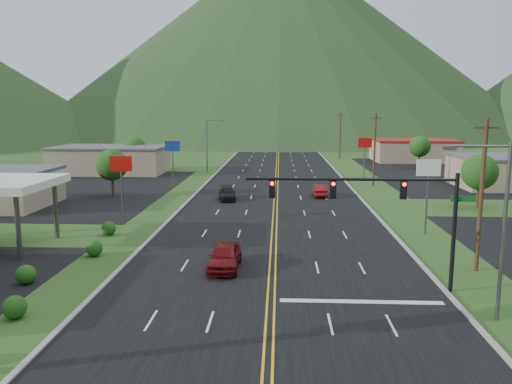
{
  "coord_description": "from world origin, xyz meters",
  "views": [
    {
      "loc": [
        0.43,
        -14.46,
        10.53
      ],
      "look_at": [
        -1.31,
        21.98,
        4.5
      ],
      "focal_mm": 35.0,
      "sensor_mm": 36.0,
      "label": 1
    }
  ],
  "objects_px": {
    "car_red_near": "(225,257)",
    "streetlight_west": "(209,142)",
    "traffic_signal": "(385,201)",
    "car_red_far": "(320,191)",
    "car_dark_mid": "(227,194)",
    "streetlight_east": "(498,220)"
  },
  "relations": [
    {
      "from": "traffic_signal",
      "to": "car_red_far",
      "type": "distance_m",
      "value": 32.54
    },
    {
      "from": "car_red_near",
      "to": "streetlight_west",
      "type": "bearing_deg",
      "value": 100.21
    },
    {
      "from": "streetlight_east",
      "to": "streetlight_west",
      "type": "relative_size",
      "value": 1.0
    },
    {
      "from": "traffic_signal",
      "to": "streetlight_west",
      "type": "bearing_deg",
      "value": 107.97
    },
    {
      "from": "traffic_signal",
      "to": "car_red_near",
      "type": "height_order",
      "value": "traffic_signal"
    },
    {
      "from": "traffic_signal",
      "to": "car_dark_mid",
      "type": "distance_m",
      "value": 32.14
    },
    {
      "from": "streetlight_west",
      "to": "car_red_near",
      "type": "bearing_deg",
      "value": -80.8
    },
    {
      "from": "streetlight_east",
      "to": "car_dark_mid",
      "type": "relative_size",
      "value": 1.88
    },
    {
      "from": "car_red_far",
      "to": "traffic_signal",
      "type": "bearing_deg",
      "value": 92.0
    },
    {
      "from": "car_red_far",
      "to": "streetlight_east",
      "type": "bearing_deg",
      "value": 99.14
    },
    {
      "from": "car_red_near",
      "to": "car_red_far",
      "type": "distance_m",
      "value": 29.93
    },
    {
      "from": "traffic_signal",
      "to": "car_red_far",
      "type": "xyz_separation_m",
      "value": [
        -1.09,
        32.19,
        -4.6
      ]
    },
    {
      "from": "car_red_far",
      "to": "car_red_near",
      "type": "bearing_deg",
      "value": 73.4
    },
    {
      "from": "streetlight_east",
      "to": "car_red_near",
      "type": "height_order",
      "value": "streetlight_east"
    },
    {
      "from": "traffic_signal",
      "to": "car_dark_mid",
      "type": "xyz_separation_m",
      "value": [
        -12.24,
        29.36,
        -4.64
      ]
    },
    {
      "from": "streetlight_west",
      "to": "car_dark_mid",
      "type": "distance_m",
      "value": 27.66
    },
    {
      "from": "car_red_near",
      "to": "car_red_far",
      "type": "xyz_separation_m",
      "value": [
        8.58,
        28.67,
        -0.11
      ]
    },
    {
      "from": "car_red_near",
      "to": "car_red_far",
      "type": "relative_size",
      "value": 1.11
    },
    {
      "from": "car_red_near",
      "to": "car_dark_mid",
      "type": "relative_size",
      "value": 1.03
    },
    {
      "from": "traffic_signal",
      "to": "car_red_near",
      "type": "distance_m",
      "value": 11.22
    },
    {
      "from": "car_dark_mid",
      "to": "car_red_far",
      "type": "bearing_deg",
      "value": 6.25
    },
    {
      "from": "traffic_signal",
      "to": "streetlight_east",
      "type": "distance_m",
      "value": 6.17
    }
  ]
}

